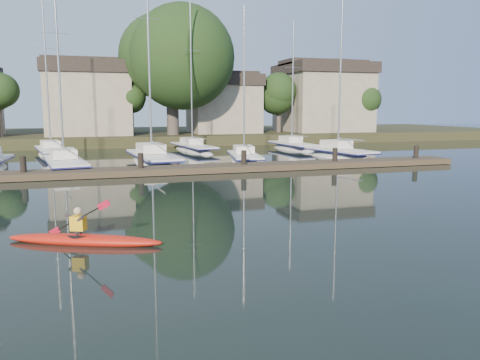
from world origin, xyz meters
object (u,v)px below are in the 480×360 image
object	(u,v)px
sailboat_3	(244,164)
sailboat_6	(193,153)
dock	(194,169)
sailboat_2	(153,167)
sailboat_4	(339,160)
sailboat_7	(293,151)
kayak	(83,237)
sailboat_5	(52,158)
sailboat_1	(65,172)

from	to	relation	value
sailboat_3	sailboat_6	size ratio (longest dim) A/B	0.80
dock	sailboat_6	xyz separation A→B (m)	(2.58, 13.46, -0.37)
sailboat_3	sailboat_2	bearing A→B (deg)	-177.14
sailboat_4	sailboat_7	world-z (taller)	sailboat_4
kayak	dock	bearing A→B (deg)	90.56
dock	sailboat_4	bearing A→B (deg)	22.16
sailboat_7	sailboat_5	bearing A→B (deg)	174.26
dock	kayak	bearing A→B (deg)	-113.26
dock	sailboat_3	distance (m)	6.23
sailboat_2	sailboat_7	world-z (taller)	sailboat_2
sailboat_7	sailboat_3	bearing A→B (deg)	-135.82
sailboat_7	sailboat_1	bearing A→B (deg)	-159.66
dock	sailboat_2	size ratio (longest dim) A/B	2.10
sailboat_2	sailboat_7	distance (m)	15.17
sailboat_2	sailboat_4	bearing A→B (deg)	-6.73
dock	sailboat_5	distance (m)	15.58
sailboat_1	sailboat_6	world-z (taller)	sailboat_6
dock	sailboat_5	size ratio (longest dim) A/B	2.42
sailboat_3	sailboat_7	size ratio (longest dim) A/B	0.93
sailboat_1	sailboat_2	bearing A→B (deg)	4.62
sailboat_4	sailboat_6	size ratio (longest dim) A/B	0.87
kayak	sailboat_5	world-z (taller)	sailboat_5
kayak	sailboat_1	world-z (taller)	sailboat_1
kayak	sailboat_6	distance (m)	27.92
sailboat_3	sailboat_6	distance (m)	9.25
sailboat_6	sailboat_1	bearing A→B (deg)	-143.21
sailboat_5	sailboat_7	size ratio (longest dim) A/B	1.13
dock	sailboat_6	size ratio (longest dim) A/B	2.34
sailboat_7	sailboat_2	bearing A→B (deg)	-155.67
sailboat_1	sailboat_3	size ratio (longest dim) A/B	1.19
sailboat_2	sailboat_7	bearing A→B (deg)	23.31
sailboat_3	sailboat_4	bearing A→B (deg)	13.31
kayak	sailboat_6	bearing A→B (deg)	96.62
dock	sailboat_4	distance (m)	12.97
kayak	sailboat_6	world-z (taller)	sailboat_6
dock	sailboat_2	xyz separation A→B (m)	(-1.80, 5.13, -0.41)
sailboat_3	sailboat_5	world-z (taller)	sailboat_5
sailboat_1	sailboat_2	xyz separation A→B (m)	(5.44, 1.38, -0.01)
sailboat_3	sailboat_6	xyz separation A→B (m)	(-1.82, 9.06, 0.00)
kayak	sailboat_4	xyz separation A→B (m)	(17.69, 18.10, -0.38)
sailboat_2	sailboat_6	distance (m)	9.41
sailboat_3	kayak	bearing A→B (deg)	-110.19
sailboat_4	sailboat_7	xyz separation A→B (m)	(-0.55, 7.61, 0.02)
sailboat_6	dock	bearing A→B (deg)	-108.75
kayak	sailboat_3	distance (m)	20.29
sailboat_3	sailboat_5	bearing A→B (deg)	156.92
kayak	dock	distance (m)	14.38
sailboat_4	dock	bearing A→B (deg)	-169.14
sailboat_3	sailboat_4	size ratio (longest dim) A/B	0.92
sailboat_1	sailboat_3	distance (m)	11.66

